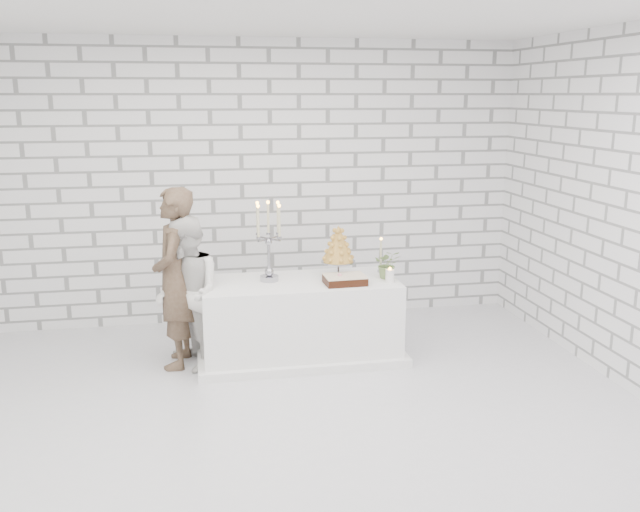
{
  "coord_description": "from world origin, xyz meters",
  "views": [
    {
      "loc": [
        -0.53,
        -4.78,
        2.43
      ],
      "look_at": [
        0.55,
        0.94,
        1.05
      ],
      "focal_mm": 38.4,
      "sensor_mm": 36.0,
      "label": 1
    }
  ],
  "objects_px": {
    "bride": "(188,294)",
    "croquembouche": "(338,251)",
    "cake_table": "(300,319)",
    "groom": "(175,278)",
    "candelabra": "(269,241)"
  },
  "relations": [
    {
      "from": "bride",
      "to": "croquembouche",
      "type": "bearing_deg",
      "value": 76.55
    },
    {
      "from": "cake_table",
      "to": "bride",
      "type": "height_order",
      "value": "bride"
    },
    {
      "from": "groom",
      "to": "croquembouche",
      "type": "distance_m",
      "value": 1.51
    },
    {
      "from": "cake_table",
      "to": "bride",
      "type": "xyz_separation_m",
      "value": [
        -1.02,
        -0.05,
        0.32
      ]
    },
    {
      "from": "candelabra",
      "to": "groom",
      "type": "bearing_deg",
      "value": -178.91
    },
    {
      "from": "croquembouche",
      "to": "groom",
      "type": "bearing_deg",
      "value": -178.99
    },
    {
      "from": "croquembouche",
      "to": "bride",
      "type": "bearing_deg",
      "value": -175.39
    },
    {
      "from": "candelabra",
      "to": "cake_table",
      "type": "bearing_deg",
      "value": -11.55
    },
    {
      "from": "cake_table",
      "to": "candelabra",
      "type": "xyz_separation_m",
      "value": [
        -0.28,
        0.06,
        0.75
      ]
    },
    {
      "from": "cake_table",
      "to": "groom",
      "type": "height_order",
      "value": "groom"
    },
    {
      "from": "cake_table",
      "to": "candelabra",
      "type": "height_order",
      "value": "candelabra"
    },
    {
      "from": "groom",
      "to": "bride",
      "type": "bearing_deg",
      "value": 58.86
    },
    {
      "from": "groom",
      "to": "bride",
      "type": "distance_m",
      "value": 0.18
    },
    {
      "from": "cake_table",
      "to": "croquembouche",
      "type": "relative_size",
      "value": 3.61
    },
    {
      "from": "cake_table",
      "to": "candelabra",
      "type": "relative_size",
      "value": 2.41
    }
  ]
}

